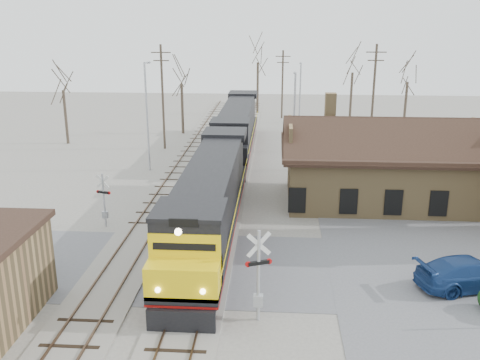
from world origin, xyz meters
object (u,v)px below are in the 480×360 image
object	(u,v)px
parked_car	(470,273)
locomotive_lead	(209,201)
depot	(383,170)
locomotive_trailing	(237,128)

from	to	relation	value
parked_car	locomotive_lead	bearing A→B (deg)	53.97
depot	locomotive_trailing	bearing A→B (deg)	130.59
locomotive_lead	parked_car	world-z (taller)	locomotive_lead
locomotive_lead	locomotive_trailing	bearing A→B (deg)	90.00
depot	locomotive_trailing	size ratio (longest dim) A/B	0.69
locomotive_trailing	parked_car	size ratio (longest dim) A/B	3.92
depot	locomotive_trailing	world-z (taller)	depot
locomotive_lead	parked_car	bearing A→B (deg)	-20.10
locomotive_lead	locomotive_trailing	distance (m)	22.24
locomotive_trailing	locomotive_lead	bearing A→B (deg)	-90.00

